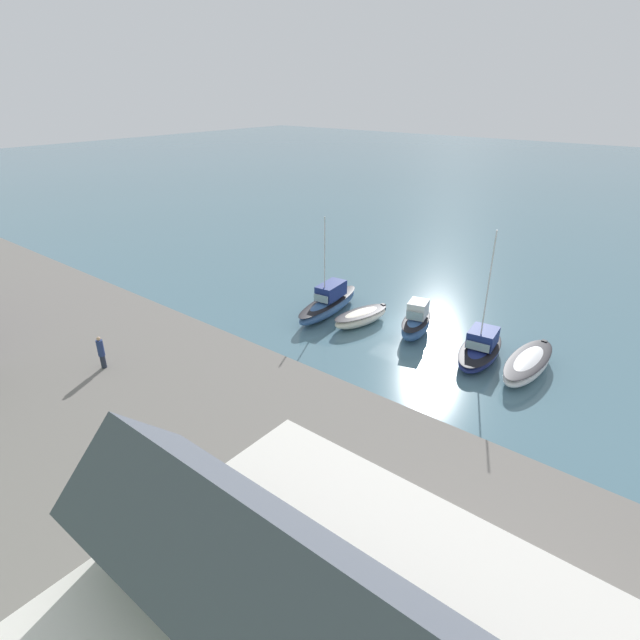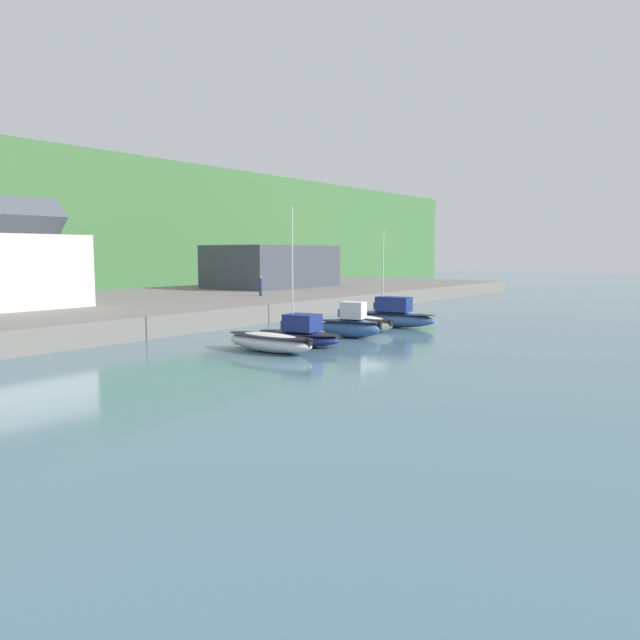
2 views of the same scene
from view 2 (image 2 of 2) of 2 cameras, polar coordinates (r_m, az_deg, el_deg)
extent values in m
plane|color=slate|center=(48.96, 4.57, -1.32)|extent=(320.00, 320.00, 0.00)
cube|color=slate|center=(67.17, -15.31, 1.25)|extent=(119.68, 31.20, 1.71)
cube|color=#3D424C|center=(85.02, -4.43, 4.92)|extent=(16.76, 10.85, 5.62)
cube|color=slate|center=(81.59, -1.58, 4.88)|extent=(15.92, 0.10, 3.37)
ellipsoid|color=silver|center=(40.35, -4.61, -2.04)|extent=(2.24, 6.86, 1.24)
ellipsoid|color=black|center=(40.29, -4.62, -1.43)|extent=(2.33, 7.00, 0.12)
cube|color=black|center=(38.23, -1.00, -2.11)|extent=(0.36, 0.28, 0.56)
ellipsoid|color=navy|center=(42.99, -1.98, -1.66)|extent=(3.15, 6.56, 1.03)
ellipsoid|color=black|center=(42.94, -1.98, -1.19)|extent=(3.26, 6.69, 0.12)
cube|color=navy|center=(42.69, -1.63, -0.24)|extent=(2.05, 2.41, 1.16)
cube|color=#8CA5B2|center=(43.37, -3.04, -0.37)|extent=(1.62, 0.30, 0.58)
cylinder|color=silver|center=(42.85, -2.55, 4.69)|extent=(0.10, 0.10, 8.47)
ellipsoid|color=#33568E|center=(46.97, 2.78, -0.74)|extent=(2.95, 5.12, 1.45)
ellipsoid|color=black|center=(46.91, 2.78, -0.12)|extent=(3.04, 5.23, 0.12)
cube|color=silver|center=(46.74, 3.07, 0.90)|extent=(1.74, 1.97, 1.26)
cube|color=#8CA5B2|center=(47.10, 1.93, 0.71)|extent=(1.22, 0.40, 0.63)
cube|color=black|center=(46.21, 5.45, -0.51)|extent=(0.42, 0.36, 0.56)
ellipsoid|color=white|center=(51.24, 4.40, -0.30)|extent=(2.96, 5.59, 1.21)
ellipsoid|color=black|center=(51.20, 4.41, 0.17)|extent=(3.06, 5.71, 0.12)
cube|color=black|center=(49.47, 6.47, -0.27)|extent=(0.41, 0.35, 0.56)
ellipsoid|color=#33568E|center=(54.09, 6.34, 0.10)|extent=(2.85, 8.45, 1.36)
ellipsoid|color=black|center=(54.04, 6.34, 0.60)|extent=(2.95, 8.62, 0.12)
cube|color=navy|center=(53.80, 6.75, 1.46)|extent=(1.78, 3.04, 1.24)
cube|color=#8CA5B2|center=(54.48, 5.21, 1.34)|extent=(1.34, 0.24, 0.62)
cylinder|color=silver|center=(54.07, 5.79, 4.61)|extent=(0.10, 0.10, 7.12)
cylinder|color=#232838|center=(67.69, -5.44, 2.57)|extent=(0.32, 0.32, 0.85)
cylinder|color=navy|center=(67.64, -5.45, 3.37)|extent=(0.40, 0.40, 1.05)
sphere|color=tan|center=(67.61, -5.46, 3.91)|extent=(0.24, 0.24, 0.24)
camera|label=1|loc=(63.24, -32.66, 15.55)|focal=28.00mm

